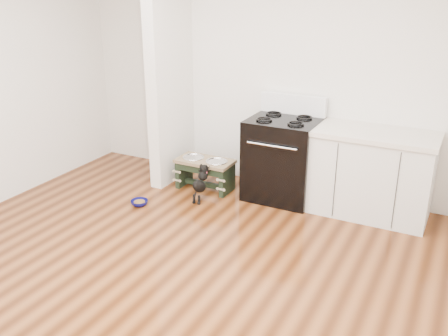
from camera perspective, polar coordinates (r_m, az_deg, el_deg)
ground at (r=4.23m, az=-7.68°, el=-13.35°), size 5.00×5.00×0.00m
room_shell at (r=3.58m, az=-8.94°, el=8.59°), size 5.00×5.00×5.00m
partition_wall at (r=5.98m, az=-6.20°, el=11.05°), size 0.15×0.80×2.70m
oven_range at (r=5.63m, az=6.73°, el=1.20°), size 0.76×0.69×1.14m
cabinet_run at (r=5.42m, az=16.50°, el=-0.64°), size 1.24×0.64×0.91m
dog_feeder at (r=5.88m, az=-2.21°, el=-0.03°), size 0.67×0.36×0.38m
puppy at (r=5.60m, az=-2.68°, el=-1.60°), size 0.12×0.34×0.41m
floor_bowl at (r=5.62m, az=-9.64°, el=-3.94°), size 0.20×0.20×0.06m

